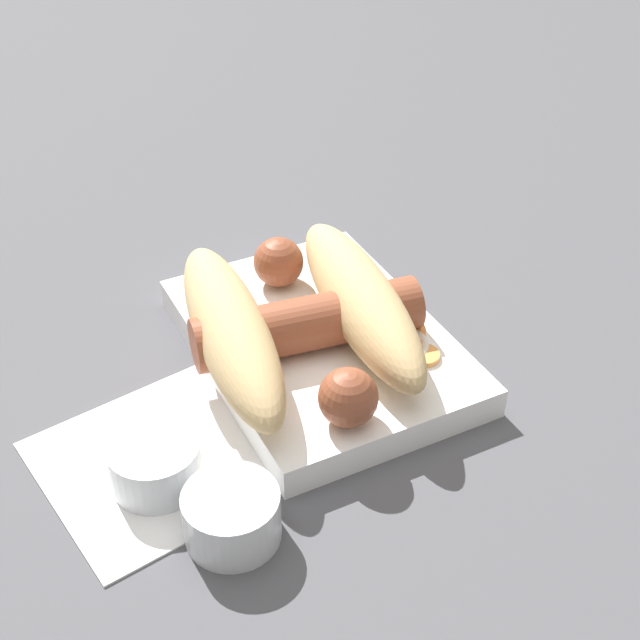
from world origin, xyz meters
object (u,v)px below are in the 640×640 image
(bread_roll, at_px, (296,313))
(sausage, at_px, (308,324))
(condiment_cup_near, at_px, (156,467))
(condiment_cup_far, at_px, (232,518))
(food_tray, at_px, (320,344))

(bread_roll, relative_size, sausage, 1.12)
(sausage, relative_size, condiment_cup_near, 3.47)
(bread_roll, height_order, condiment_cup_near, bread_roll)
(condiment_cup_far, bearing_deg, food_tray, -44.07)
(food_tray, distance_m, condiment_cup_near, 0.15)
(sausage, bearing_deg, condiment_cup_far, 137.21)
(sausage, xyz_separation_m, condiment_cup_far, (-0.11, 0.10, -0.03))
(food_tray, relative_size, condiment_cup_near, 3.99)
(bread_roll, xyz_separation_m, sausage, (-0.01, -0.01, -0.01))
(food_tray, height_order, condiment_cup_far, condiment_cup_far)
(bread_roll, height_order, condiment_cup_far, bread_roll)
(condiment_cup_far, bearing_deg, bread_roll, -39.33)
(sausage, height_order, condiment_cup_near, sausage)
(condiment_cup_far, bearing_deg, condiment_cup_near, 24.04)
(food_tray, relative_size, sausage, 1.15)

